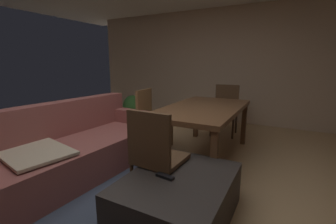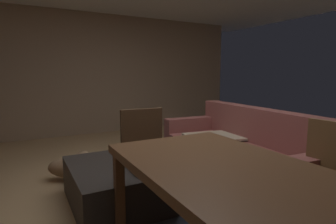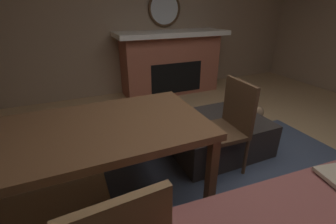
{
  "view_description": "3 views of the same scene",
  "coord_description": "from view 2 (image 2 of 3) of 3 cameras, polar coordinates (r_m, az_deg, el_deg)",
  "views": [
    {
      "loc": [
        -1.75,
        -1.41,
        1.34
      ],
      "look_at": [
        -0.02,
        -0.48,
        0.92
      ],
      "focal_mm": 24.42,
      "sensor_mm": 36.0,
      "label": 1
    },
    {
      "loc": [
        2.35,
        -1.41,
        1.28
      ],
      "look_at": [
        0.74,
        -0.54,
        1.02
      ],
      "focal_mm": 29.08,
      "sensor_mm": 36.0,
      "label": 2
    },
    {
      "loc": [
        1.3,
        1.25,
        1.56
      ],
      "look_at": [
        0.41,
        -0.8,
        0.53
      ],
      "focal_mm": 24.59,
      "sensor_mm": 36.0,
      "label": 3
    }
  ],
  "objects": [
    {
      "name": "floor",
      "position": [
        3.03,
        2.46,
        -16.95
      ],
      "size": [
        8.49,
        8.49,
        0.0
      ],
      "primitive_type": "plane",
      "color": "tan"
    },
    {
      "name": "wall_left",
      "position": [
        6.06,
        -15.02,
        7.64
      ],
      "size": [
        0.12,
        6.67,
        2.53
      ],
      "primitive_type": "cube",
      "color": "#9E846B",
      "rests_on": "ground"
    },
    {
      "name": "area_rug",
      "position": [
        3.18,
        2.35,
        -15.61
      ],
      "size": [
        2.6,
        2.0,
        0.01
      ],
      "primitive_type": "cube",
      "color": "#3D475B",
      "rests_on": "ground"
    },
    {
      "name": "couch",
      "position": [
        3.43,
        15.24,
        -8.81
      ],
      "size": [
        2.34,
        1.06,
        0.86
      ],
      "color": "#8C4C47",
      "rests_on": "ground"
    },
    {
      "name": "ottoman_coffee_table",
      "position": [
        2.83,
        -10.9,
        -14.61
      ],
      "size": [
        1.07,
        0.84,
        0.4
      ],
      "primitive_type": "cube",
      "color": "#2D2826",
      "rests_on": "ground"
    },
    {
      "name": "tv_remote",
      "position": [
        2.84,
        -9.59,
        -9.91
      ],
      "size": [
        0.07,
        0.16,
        0.02
      ],
      "primitive_type": "cube",
      "rotation": [
        0.0,
        0.0,
        -0.1
      ],
      "color": "black",
      "rests_on": "ottoman_coffee_table"
    },
    {
      "name": "dining_table",
      "position": [
        1.65,
        14.17,
        -14.06
      ],
      "size": [
        1.79,
        0.97,
        0.74
      ],
      "color": "brown",
      "rests_on": "ground"
    },
    {
      "name": "dining_chair_north",
      "position": [
        2.35,
        30.27,
        -11.88
      ],
      "size": [
        0.47,
        0.47,
        0.93
      ],
      "color": "brown",
      "rests_on": "ground"
    },
    {
      "name": "dining_chair_west",
      "position": [
        2.73,
        -4.62,
        -8.09
      ],
      "size": [
        0.45,
        0.45,
        0.93
      ],
      "color": "#513823",
      "rests_on": "ground"
    },
    {
      "name": "small_dog",
      "position": [
        3.52,
        -19.88,
        -10.56
      ],
      "size": [
        0.41,
        0.51,
        0.32
      ],
      "color": "#8C6B4C",
      "rests_on": "ground"
    }
  ]
}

